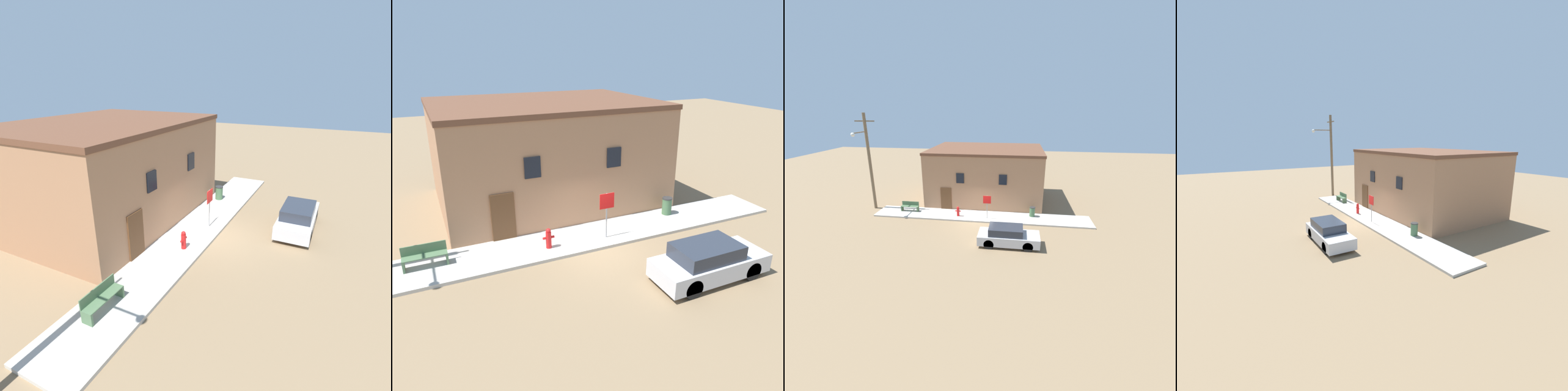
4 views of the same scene
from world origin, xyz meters
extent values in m
plane|color=#846B4C|center=(0.00, 0.00, 0.00)|extent=(80.00, 80.00, 0.00)
cube|color=#BCB7AD|center=(0.00, 1.20, 0.07)|extent=(18.80, 2.41, 0.14)
cube|color=#A87551|center=(-0.10, 6.51, 2.54)|extent=(10.95, 8.21, 5.08)
cube|color=brown|center=(-0.10, 6.51, 5.20)|extent=(11.05, 8.31, 0.24)
cube|color=black|center=(-2.01, 2.38, 3.15)|extent=(0.70, 0.08, 0.90)
cube|color=black|center=(1.82, 2.38, 3.15)|extent=(0.70, 0.08, 0.90)
cube|color=brown|center=(-3.38, 2.38, 1.10)|extent=(1.00, 0.08, 2.20)
cylinder|color=red|center=(-1.93, 0.88, 0.49)|extent=(0.23, 0.23, 0.70)
sphere|color=red|center=(-1.93, 0.88, 0.90)|extent=(0.21, 0.21, 0.21)
cylinder|color=red|center=(-2.11, 0.88, 0.59)|extent=(0.13, 0.10, 0.10)
cylinder|color=red|center=(-1.76, 0.88, 0.59)|extent=(0.13, 0.10, 0.10)
cylinder|color=gray|center=(0.62, 0.74, 1.14)|extent=(0.06, 0.06, 2.02)
cube|color=red|center=(0.62, 0.72, 1.82)|extent=(0.67, 0.02, 0.67)
cube|color=#4C6B47|center=(-7.33, 1.41, 0.35)|extent=(0.08, 0.44, 0.43)
cube|color=#4C6B47|center=(-5.82, 1.41, 0.35)|extent=(0.08, 0.44, 0.43)
cube|color=#4C6B47|center=(-6.57, 1.41, 0.59)|extent=(1.59, 0.44, 0.04)
cube|color=#4C6B47|center=(-6.57, 1.61, 0.80)|extent=(1.59, 0.04, 0.38)
cylinder|color=#426642|center=(4.48, 1.72, 0.53)|extent=(0.46, 0.46, 0.79)
cylinder|color=#2D2D2D|center=(4.48, 1.72, 0.95)|extent=(0.49, 0.49, 0.06)
cylinder|color=black|center=(3.94, -2.66, 0.35)|extent=(0.70, 0.20, 0.70)
cylinder|color=black|center=(3.94, -4.14, 0.35)|extent=(0.70, 0.20, 0.70)
cylinder|color=black|center=(1.32, -2.66, 0.35)|extent=(0.70, 0.20, 0.70)
cylinder|color=black|center=(1.32, -4.14, 0.35)|extent=(0.70, 0.20, 0.70)
cube|color=silver|center=(2.63, -3.40, 0.52)|extent=(4.23, 1.68, 0.66)
cube|color=#282D38|center=(2.42, -3.40, 1.12)|extent=(2.32, 1.48, 0.53)
camera|label=1|loc=(-12.58, -4.89, 7.32)|focal=28.00mm
camera|label=2|loc=(-6.27, -12.31, 7.68)|focal=35.00mm
camera|label=3|loc=(2.98, -19.82, 9.11)|focal=24.00mm
camera|label=4|loc=(17.00, -8.73, 6.32)|focal=24.00mm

